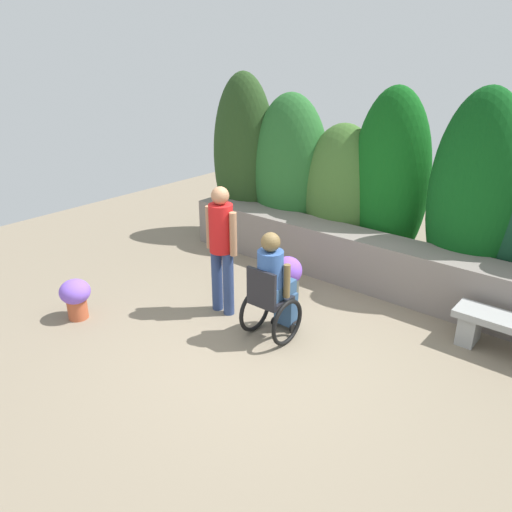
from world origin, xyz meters
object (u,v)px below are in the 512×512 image
at_px(person_standing_companion, 221,242).
at_px(flower_pot_terracotta_by_wall, 288,276).
at_px(flower_pot_purple_near, 76,296).
at_px(person_in_wheelchair, 273,289).

relative_size(person_standing_companion, flower_pot_terracotta_by_wall, 2.74).
relative_size(flower_pot_purple_near, flower_pot_terracotta_by_wall, 0.87).
height_order(person_in_wheelchair, person_standing_companion, person_standing_companion).
bearing_deg(person_standing_companion, flower_pot_terracotta_by_wall, 58.95).
distance_m(person_standing_companion, flower_pot_terracotta_by_wall, 1.13).
bearing_deg(person_standing_companion, person_in_wheelchair, -7.86).
bearing_deg(flower_pot_purple_near, person_in_wheelchair, 29.93).
bearing_deg(person_standing_companion, flower_pot_purple_near, -138.48).
xyz_separation_m(person_in_wheelchair, flower_pot_terracotta_by_wall, (-0.43, 0.89, -0.29)).
height_order(flower_pot_purple_near, flower_pot_terracotta_by_wall, flower_pot_terracotta_by_wall).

